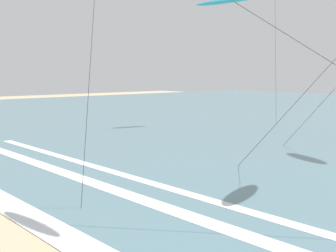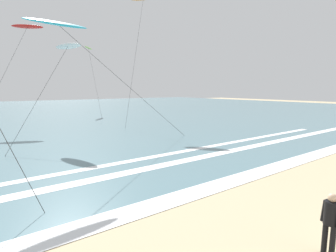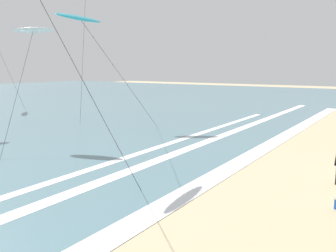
# 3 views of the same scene
# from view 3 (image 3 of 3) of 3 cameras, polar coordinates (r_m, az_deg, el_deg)

# --- Properties ---
(wave_foam_shoreline) EXTENTS (57.96, 1.09, 0.01)m
(wave_foam_shoreline) POSITION_cam_3_polar(r_m,az_deg,el_deg) (18.52, 10.98, -6.01)
(wave_foam_shoreline) COLOR white
(wave_foam_shoreline) RESTS_ON ocean_surface
(wave_foam_mid_break) EXTENTS (58.81, 0.74, 0.01)m
(wave_foam_mid_break) POSITION_cam_3_polar(r_m,az_deg,el_deg) (21.42, 3.07, -3.73)
(wave_foam_mid_break) COLOR white
(wave_foam_mid_break) RESTS_ON ocean_surface
(wave_foam_outer_break) EXTENTS (41.02, 0.54, 0.01)m
(wave_foam_outer_break) POSITION_cam_3_polar(r_m,az_deg,el_deg) (20.12, -5.39, -4.63)
(wave_foam_outer_break) COLOR white
(wave_foam_outer_break) RESTS_ON ocean_surface
(kite_white_high_left) EXTENTS (5.90, 4.98, 7.54)m
(kite_white_high_left) POSITION_cam_3_polar(r_m,az_deg,el_deg) (26.07, -20.82, 14.14)
(kite_white_high_left) COLOR white
(kite_white_high_left) RESTS_ON ground
(kite_cyan_high_right) EXTENTS (12.53, 3.54, 7.52)m
(kite_cyan_high_right) POSITION_cam_3_polar(r_m,az_deg,el_deg) (18.99, -13.91, 16.32)
(kite_cyan_high_right) COLOR #23A8C6
(kite_cyan_high_right) RESTS_ON ground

